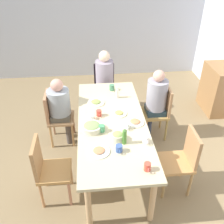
% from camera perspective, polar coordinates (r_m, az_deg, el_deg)
% --- Properties ---
extents(ground_plane, '(7.34, 7.34, 0.00)m').
position_cam_1_polar(ground_plane, '(3.96, -0.00, -10.77)').
color(ground_plane, olive).
extents(wall_left, '(0.12, 5.02, 2.60)m').
position_cam_1_polar(wall_left, '(6.12, -2.96, 19.72)').
color(wall_left, silver).
rests_on(wall_left, ground_plane).
extents(dining_table, '(2.26, 0.92, 0.74)m').
position_cam_1_polar(dining_table, '(3.53, -0.00, -3.00)').
color(dining_table, '#C7B88E').
rests_on(dining_table, ground_plane).
extents(chair_0, '(0.40, 0.40, 0.90)m').
position_cam_1_polar(chair_0, '(3.24, -14.30, -11.98)').
color(chair_0, '#B68448').
rests_on(chair_0, ground_plane).
extents(chair_1, '(0.40, 0.40, 0.90)m').
position_cam_1_polar(chair_1, '(4.11, -12.53, -0.65)').
color(chair_1, '#AB8057').
rests_on(chair_1, ground_plane).
extents(person_1, '(0.34, 0.34, 1.13)m').
position_cam_1_polar(person_1, '(4.00, -11.56, 1.52)').
color(person_1, brown).
rests_on(person_1, ground_plane).
extents(chair_2, '(0.40, 0.40, 0.90)m').
position_cam_1_polar(chair_2, '(4.89, -1.70, 6.11)').
color(chair_2, black).
rests_on(chair_2, ground_plane).
extents(person_2, '(0.33, 0.33, 1.22)m').
position_cam_1_polar(person_2, '(4.71, -1.67, 8.00)').
color(person_2, brown).
rests_on(person_2, ground_plane).
extents(chair_3, '(0.40, 0.40, 0.90)m').
position_cam_1_polar(chair_3, '(4.22, 10.70, 0.57)').
color(chair_3, '#AB8548').
rests_on(chair_3, ground_plane).
extents(person_3, '(0.32, 0.32, 1.21)m').
position_cam_1_polar(person_3, '(4.09, 9.80, 3.01)').
color(person_3, '#323A4B').
rests_on(person_3, ground_plane).
extents(chair_4, '(0.40, 0.40, 0.90)m').
position_cam_1_polar(chair_4, '(3.38, 15.53, -9.95)').
color(chair_4, '#B7854C').
rests_on(chair_4, ground_plane).
extents(plate_0, '(0.26, 0.26, 0.04)m').
position_cam_1_polar(plate_0, '(3.88, -3.63, 2.20)').
color(plate_0, silver).
rests_on(plate_0, dining_table).
extents(plate_1, '(0.24, 0.24, 0.04)m').
position_cam_1_polar(plate_1, '(3.46, 5.20, -2.24)').
color(plate_1, white).
rests_on(plate_1, dining_table).
extents(plate_2, '(0.21, 0.21, 0.04)m').
position_cam_1_polar(plate_2, '(3.62, 1.59, -0.28)').
color(plate_2, white).
rests_on(plate_2, dining_table).
extents(plate_3, '(0.25, 0.25, 0.04)m').
position_cam_1_polar(plate_3, '(3.00, -2.94, -8.72)').
color(plate_3, white).
rests_on(plate_3, dining_table).
extents(bowl_0, '(0.16, 0.16, 0.11)m').
position_cam_1_polar(bowl_0, '(3.14, 1.27, -5.48)').
color(bowl_0, beige).
rests_on(bowl_0, dining_table).
extents(bowl_1, '(0.26, 0.26, 0.10)m').
position_cam_1_polar(bowl_1, '(3.31, -4.55, -3.39)').
color(bowl_1, beige).
rests_on(bowl_1, dining_table).
extents(cup_0, '(0.12, 0.09, 0.07)m').
position_cam_1_polar(cup_0, '(3.51, -4.77, -1.22)').
color(cup_0, white).
rests_on(cup_0, dining_table).
extents(cup_1, '(0.12, 0.08, 0.09)m').
position_cam_1_polar(cup_1, '(3.28, -2.30, -3.72)').
color(cup_1, '#458F5D').
rests_on(cup_1, dining_table).
extents(cup_2, '(0.11, 0.07, 0.09)m').
position_cam_1_polar(cup_2, '(3.33, 3.34, -3.08)').
color(cup_2, white).
rests_on(cup_2, dining_table).
extents(cup_3, '(0.12, 0.08, 0.09)m').
position_cam_1_polar(cup_3, '(2.99, 1.59, -8.19)').
color(cup_3, '#3B5898').
rests_on(cup_3, dining_table).
extents(cup_4, '(0.12, 0.08, 0.10)m').
position_cam_1_polar(cup_4, '(4.20, -0.03, 5.50)').
color(cup_4, '#4B825E').
rests_on(cup_4, dining_table).
extents(cup_5, '(0.11, 0.08, 0.09)m').
position_cam_1_polar(cup_5, '(2.80, 7.93, -12.08)').
color(cup_5, '#CE4A37').
rests_on(cup_5, dining_table).
extents(cup_6, '(0.12, 0.09, 0.09)m').
position_cam_1_polar(cup_6, '(3.13, 7.63, -6.07)').
color(cup_6, white).
rests_on(cup_6, dining_table).
extents(cup_7, '(0.11, 0.07, 0.09)m').
position_cam_1_polar(cup_7, '(3.57, -2.95, -0.25)').
color(cup_7, '#C44637').
rests_on(cup_7, dining_table).
extents(bottle_0, '(0.05, 0.05, 0.23)m').
position_cam_1_polar(bottle_0, '(3.06, 2.82, -5.42)').
color(bottle_0, '#467E2E').
rests_on(bottle_0, dining_table).
extents(bottle_1, '(0.05, 0.05, 0.18)m').
position_cam_1_polar(bottle_1, '(3.98, 1.17, 4.33)').
color(bottle_1, silver).
rests_on(bottle_1, dining_table).
extents(side_cabinet, '(0.70, 0.44, 0.90)m').
position_cam_1_polar(side_cabinet, '(5.27, 22.63, 4.75)').
color(side_cabinet, olive).
rests_on(side_cabinet, ground_plane).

